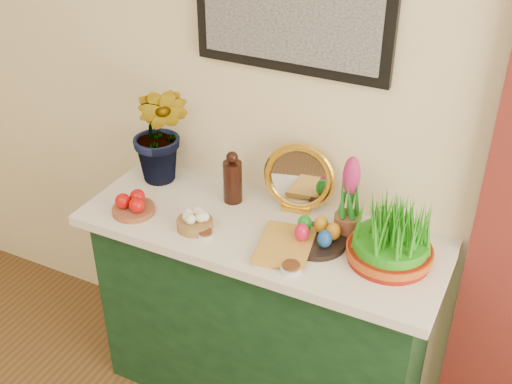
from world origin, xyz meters
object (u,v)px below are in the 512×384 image
wheatgrass_sabzeh (392,234)px  book (259,240)px  sideboard (261,318)px  mirror (299,178)px  hyacinth_green (160,117)px

wheatgrass_sabzeh → book: bearing=-164.7°
sideboard → book: bearing=-69.1°
mirror → hyacinth_green: bearing=-174.9°
book → wheatgrass_sabzeh: wheatgrass_sabzeh is taller
hyacinth_green → book: (0.56, -0.23, -0.28)m
mirror → wheatgrass_sabzeh: bearing=-21.3°
sideboard → mirror: mirror is taller
hyacinth_green → wheatgrass_sabzeh: size_ratio=1.95×
book → hyacinth_green: bearing=146.6°
hyacinth_green → wheatgrass_sabzeh: 1.03m
book → wheatgrass_sabzeh: 0.47m
sideboard → wheatgrass_sabzeh: 0.75m
hyacinth_green → mirror: size_ratio=2.05×
hyacinth_green → wheatgrass_sabzeh: hyacinth_green is taller
mirror → sideboard: bearing=-112.1°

